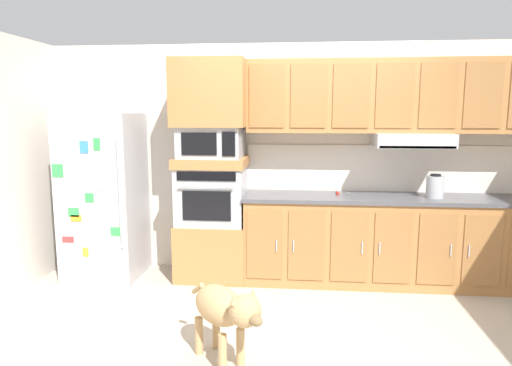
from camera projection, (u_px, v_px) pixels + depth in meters
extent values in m
plane|color=#B2A899|center=(297.00, 308.00, 4.15)|extent=(9.60, 9.60, 0.00)
cube|color=beige|center=(299.00, 160.00, 5.05)|extent=(6.20, 0.12, 2.50)
cube|color=#ADADB2|center=(104.00, 196.00, 4.89)|extent=(0.76, 0.70, 1.76)
cylinder|color=silver|center=(120.00, 193.00, 4.48)|extent=(0.02, 0.02, 1.10)
cube|color=green|center=(89.00, 198.00, 4.53)|extent=(0.09, 0.01, 0.09)
cube|color=green|center=(57.00, 171.00, 4.52)|extent=(0.11, 0.01, 0.13)
cube|color=gold|center=(86.00, 252.00, 4.63)|extent=(0.06, 0.01, 0.09)
cube|color=#337FDB|center=(84.00, 147.00, 4.46)|extent=(0.08, 0.01, 0.12)
cube|color=orange|center=(76.00, 218.00, 4.58)|extent=(0.11, 0.01, 0.06)
cube|color=white|center=(78.00, 229.00, 4.60)|extent=(0.11, 0.01, 0.11)
cube|color=white|center=(100.00, 187.00, 4.50)|extent=(0.10, 0.01, 0.09)
cube|color=green|center=(116.00, 232.00, 4.56)|extent=(0.12, 0.01, 0.09)
cube|color=green|center=(97.00, 144.00, 4.44)|extent=(0.06, 0.01, 0.12)
cube|color=green|center=(74.00, 212.00, 4.57)|extent=(0.11, 0.01, 0.09)
cube|color=red|center=(68.00, 240.00, 4.62)|extent=(0.12, 0.01, 0.06)
cube|color=#A8703D|center=(213.00, 249.00, 4.93)|extent=(0.74, 0.62, 0.60)
cube|color=#A8AAAF|center=(212.00, 195.00, 4.84)|extent=(0.70, 0.58, 0.60)
cube|color=black|center=(207.00, 206.00, 4.56)|extent=(0.49, 0.01, 0.30)
cube|color=black|center=(206.00, 176.00, 4.51)|extent=(0.59, 0.01, 0.09)
cylinder|color=#A8AAAF|center=(206.00, 187.00, 4.51)|extent=(0.56, 0.02, 0.02)
cube|color=#A8703D|center=(212.00, 162.00, 4.79)|extent=(0.74, 0.62, 0.10)
cube|color=#A8AAAF|center=(211.00, 142.00, 4.75)|extent=(0.64, 0.53, 0.32)
cube|color=black|center=(199.00, 144.00, 4.49)|extent=(0.35, 0.01, 0.22)
cube|color=black|center=(229.00, 144.00, 4.46)|extent=(0.13, 0.01, 0.24)
cube|color=#A8703D|center=(211.00, 93.00, 4.68)|extent=(0.74, 0.62, 0.68)
cube|color=#A8703D|center=(387.00, 241.00, 4.73)|extent=(2.93, 0.60, 0.88)
cube|color=#9A6738|center=(264.00, 245.00, 4.55)|extent=(0.35, 0.01, 0.70)
cylinder|color=#BCBCC1|center=(276.00, 246.00, 4.53)|extent=(0.01, 0.01, 0.12)
cube|color=#9A6738|center=(306.00, 246.00, 4.51)|extent=(0.35, 0.01, 0.70)
cylinder|color=#BCBCC1|center=(293.00, 246.00, 4.51)|extent=(0.01, 0.01, 0.12)
cube|color=#9A6738|center=(349.00, 247.00, 4.47)|extent=(0.35, 0.01, 0.70)
cylinder|color=#BCBCC1|center=(362.00, 248.00, 4.44)|extent=(0.01, 0.01, 0.12)
cube|color=#9A6738|center=(393.00, 248.00, 4.43)|extent=(0.35, 0.01, 0.70)
cylinder|color=#BCBCC1|center=(380.00, 248.00, 4.43)|extent=(0.01, 0.01, 0.12)
cube|color=#9A6738|center=(437.00, 250.00, 4.39)|extent=(0.35, 0.01, 0.70)
cylinder|color=#BCBCC1|center=(451.00, 250.00, 4.36)|extent=(0.01, 0.01, 0.12)
cube|color=#9A6738|center=(482.00, 251.00, 4.35)|extent=(0.35, 0.01, 0.70)
cylinder|color=#BCBCC1|center=(469.00, 251.00, 4.35)|extent=(0.01, 0.01, 0.12)
cube|color=#4C4C51|center=(389.00, 198.00, 4.66)|extent=(2.97, 0.64, 0.04)
cube|color=silver|center=(385.00, 168.00, 4.91)|extent=(2.97, 0.02, 0.50)
cube|color=#A8703D|center=(391.00, 96.00, 4.63)|extent=(2.93, 0.34, 0.74)
cube|color=#A8AAAF|center=(412.00, 140.00, 4.61)|extent=(0.76, 0.48, 0.14)
cube|color=black|center=(417.00, 147.00, 4.40)|extent=(0.72, 0.04, 0.02)
cube|color=#9A6738|center=(266.00, 96.00, 4.58)|extent=(0.35, 0.01, 0.63)
cube|color=#9A6738|center=(308.00, 96.00, 4.54)|extent=(0.35, 0.01, 0.63)
cube|color=#9A6738|center=(351.00, 96.00, 4.50)|extent=(0.35, 0.01, 0.63)
cube|color=#9A6738|center=(394.00, 96.00, 4.46)|extent=(0.35, 0.01, 0.63)
cube|color=#9A6738|center=(438.00, 96.00, 4.42)|extent=(0.35, 0.01, 0.63)
cube|color=#9A6738|center=(483.00, 95.00, 4.38)|extent=(0.35, 0.01, 0.63)
cylinder|color=red|center=(337.00, 193.00, 4.76)|extent=(0.03, 0.10, 0.03)
cylinder|color=silver|center=(348.00, 193.00, 4.75)|extent=(0.02, 0.12, 0.01)
cylinder|color=#A8AAAF|center=(435.00, 187.00, 4.55)|extent=(0.17, 0.17, 0.22)
cylinder|color=black|center=(436.00, 175.00, 4.53)|extent=(0.10, 0.10, 0.02)
ellipsoid|color=tan|center=(219.00, 305.00, 3.23)|extent=(0.51, 0.52, 0.27)
sphere|color=tan|center=(245.00, 311.00, 2.96)|extent=(0.22, 0.22, 0.22)
ellipsoid|color=olive|center=(255.00, 320.00, 2.87)|extent=(0.14, 0.14, 0.08)
cone|color=tan|center=(253.00, 294.00, 3.00)|extent=(0.06, 0.06, 0.07)
cone|color=tan|center=(234.00, 299.00, 2.91)|extent=(0.06, 0.06, 0.07)
cylinder|color=tan|center=(198.00, 288.00, 3.46)|extent=(0.13, 0.14, 0.12)
cylinder|color=tan|center=(240.00, 347.00, 3.18)|extent=(0.06, 0.06, 0.28)
cylinder|color=tan|center=(222.00, 354.00, 3.10)|extent=(0.06, 0.06, 0.28)
cylinder|color=tan|center=(216.00, 330.00, 3.44)|extent=(0.06, 0.06, 0.28)
cylinder|color=tan|center=(199.00, 336.00, 3.35)|extent=(0.06, 0.06, 0.28)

